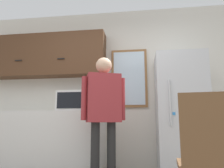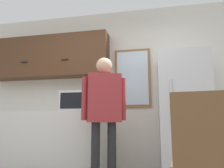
{
  "view_description": "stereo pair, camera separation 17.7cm",
  "coord_description": "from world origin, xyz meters",
  "px_view_note": "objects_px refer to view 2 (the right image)",
  "views": [
    {
      "loc": [
        0.55,
        -1.59,
        0.75
      ],
      "look_at": [
        0.17,
        1.11,
        1.23
      ],
      "focal_mm": 35.0,
      "sensor_mm": 36.0,
      "label": 1
    },
    {
      "loc": [
        0.72,
        -1.56,
        0.75
      ],
      "look_at": [
        0.17,
        1.11,
        1.23
      ],
      "focal_mm": 35.0,
      "sensor_mm": 36.0,
      "label": 2
    }
  ],
  "objects_px": {
    "person": "(104,105)",
    "refrigerator": "(185,114)",
    "microwave": "(79,102)",
    "chair": "(200,154)"
  },
  "relations": [
    {
      "from": "person",
      "to": "refrigerator",
      "type": "height_order",
      "value": "refrigerator"
    },
    {
      "from": "refrigerator",
      "to": "microwave",
      "type": "bearing_deg",
      "value": 178.46
    },
    {
      "from": "refrigerator",
      "to": "chair",
      "type": "relative_size",
      "value": 1.79
    },
    {
      "from": "microwave",
      "to": "refrigerator",
      "type": "distance_m",
      "value": 1.6
    },
    {
      "from": "microwave",
      "to": "refrigerator",
      "type": "relative_size",
      "value": 0.3
    },
    {
      "from": "microwave",
      "to": "refrigerator",
      "type": "height_order",
      "value": "refrigerator"
    },
    {
      "from": "microwave",
      "to": "person",
      "type": "bearing_deg",
      "value": -46.4
    },
    {
      "from": "refrigerator",
      "to": "chair",
      "type": "height_order",
      "value": "refrigerator"
    },
    {
      "from": "microwave",
      "to": "person",
      "type": "xyz_separation_m",
      "value": [
        0.54,
        -0.57,
        -0.11
      ]
    },
    {
      "from": "microwave",
      "to": "chair",
      "type": "xyz_separation_m",
      "value": [
        1.51,
        -1.53,
        -0.56
      ]
    }
  ]
}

